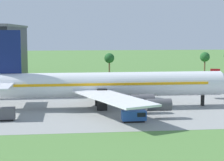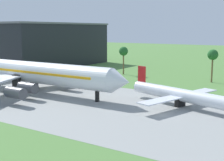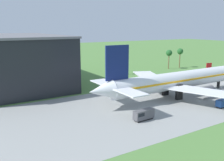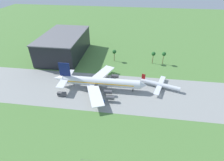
{
  "view_description": "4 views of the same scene",
  "coord_description": "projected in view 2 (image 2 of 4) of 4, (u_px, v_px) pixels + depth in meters",
  "views": [
    {
      "loc": [
        -52.92,
        -96.3,
        19.08
      ],
      "look_at": [
        -41.79,
        2.44,
        6.83
      ],
      "focal_mm": 65.0,
      "sensor_mm": 36.0,
      "label": 1
    },
    {
      "loc": [
        26.26,
        -59.92,
        18.12
      ],
      "look_at": [
        -14.07,
        2.44,
        5.83
      ],
      "focal_mm": 50.0,
      "sensor_mm": 36.0,
      "label": 2
    },
    {
      "loc": [
        -107.43,
        -58.88,
        24.46
      ],
      "look_at": [
        -69.5,
        2.44,
        8.88
      ],
      "focal_mm": 40.0,
      "sensor_mm": 36.0,
      "label": 3
    },
    {
      "loc": [
        -19.94,
        -99.03,
        76.0
      ],
      "look_at": [
        -34.06,
        5.0,
        6.0
      ],
      "focal_mm": 28.0,
      "sensor_mm": 36.0,
      "label": 4
    }
  ],
  "objects": [
    {
      "name": "jet_airliner",
      "position": [
        29.0,
        72.0,
        90.82
      ],
      "size": [
        67.92,
        52.97,
        19.23
      ],
      "color": "white",
      "rests_on": "ground_plane"
    },
    {
      "name": "ground_plane",
      "position": [
        161.0,
        115.0,
        66.67
      ],
      "size": [
        600.0,
        600.0,
        0.0
      ],
      "primitive_type": "plane",
      "color": "#517F3D"
    },
    {
      "name": "taxiway_strip",
      "position": [
        161.0,
        115.0,
        66.67
      ],
      "size": [
        320.0,
        44.0,
        0.02
      ],
      "color": "gray",
      "rests_on": "ground_plane"
    },
    {
      "name": "regional_aircraft",
      "position": [
        180.0,
        95.0,
        73.46
      ],
      "size": [
        28.02,
        25.48,
        8.47
      ],
      "color": "silver",
      "rests_on": "ground_plane"
    },
    {
      "name": "terminal_building",
      "position": [
        44.0,
        44.0,
        156.42
      ],
      "size": [
        36.72,
        61.2,
        21.11
      ],
      "color": "black",
      "rests_on": "ground_plane"
    }
  ]
}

